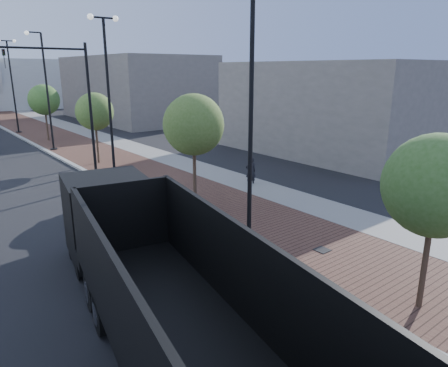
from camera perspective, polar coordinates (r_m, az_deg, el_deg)
sidewalk at (r=42.88m, az=-21.10°, el=6.01°), size 7.00×140.00×0.12m
concrete_strip at (r=43.74m, az=-17.72°, el=6.49°), size 2.40×140.00×0.13m
curb at (r=42.01m, az=-25.65°, el=5.35°), size 0.30×140.00×0.14m
dump_truck at (r=11.40m, az=-12.16°, el=-10.72°), size 5.01×13.69×3.52m
white_sedan at (r=18.63m, az=-17.45°, el=-3.19°), size 2.92×4.45×1.39m
pedestrian at (r=23.39m, az=3.73°, el=1.67°), size 0.71×0.59×1.67m
streetlight_1 at (r=14.27m, az=3.38°, el=7.02°), size 1.44×0.56×9.21m
streetlight_2 at (r=24.52m, az=-15.68°, el=11.22°), size 1.72×0.56×9.28m
streetlight_3 at (r=35.87m, az=-23.45°, el=10.99°), size 1.44×0.56×9.21m
streetlight_4 at (r=47.54m, az=-27.32°, el=11.97°), size 1.72×0.56×9.28m
traffic_mast at (r=27.00m, az=-20.04°, el=11.57°), size 5.09×0.20×8.00m
tree_0 at (r=11.84m, az=27.36°, el=-0.25°), size 2.70×2.70×4.95m
tree_1 at (r=18.96m, az=-4.16°, el=8.13°), size 2.81×2.81×5.43m
tree_2 at (r=29.65m, az=-17.48°, el=9.51°), size 2.57×2.55×4.95m
tree_3 at (r=41.04m, az=-23.68°, el=10.60°), size 2.73×2.73×5.15m
commercial_block_ne at (r=56.40m, az=-12.30°, el=12.80°), size 12.00×22.00×8.00m
commercial_block_e at (r=33.97m, az=14.57°, el=10.14°), size 10.00×16.00×7.00m
utility_cover_1 at (r=15.52m, az=13.48°, el=-8.96°), size 0.50×0.50×0.02m
utility_cover_2 at (r=23.45m, az=-7.91°, el=-0.20°), size 0.50×0.50×0.02m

